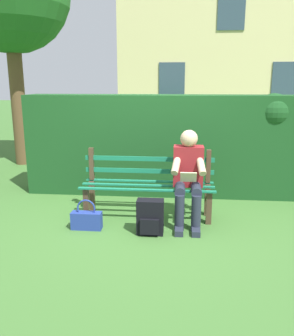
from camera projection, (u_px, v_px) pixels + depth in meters
The scene contains 7 objects.
ground at pixel (148, 217), 4.74m from camera, with size 60.00×60.00×0.00m, color #3D6B2D.
park_bench at pixel (148, 185), 4.70m from camera, with size 1.74×0.46×0.90m.
person_seated at pixel (188, 175), 4.45m from camera, with size 0.44×0.73×1.18m.
hedge_backdrop at pixel (178, 143), 5.61m from camera, with size 4.76×0.66×1.61m.
building_facade at pixel (225, 41), 13.31m from camera, with size 7.69×3.12×6.51m.
backpack at pixel (150, 217), 4.18m from camera, with size 0.32×0.24×0.42m.
handbag at pixel (87, 220), 4.33m from camera, with size 0.37×0.13×0.38m.
Camera 1 is at (-0.41, 4.43, 1.76)m, focal length 37.80 mm.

